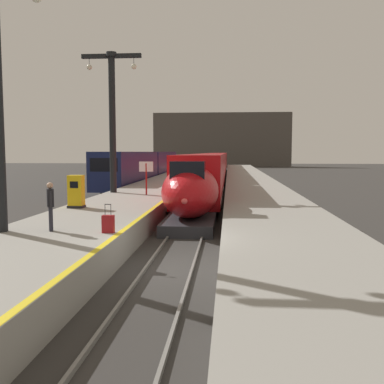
{
  "coord_description": "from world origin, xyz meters",
  "views": [
    {
      "loc": [
        1.88,
        -13.7,
        3.78
      ],
      "look_at": [
        0.08,
        7.8,
        1.8
      ],
      "focal_mm": 40.96,
      "sensor_mm": 36.0,
      "label": 1
    }
  ],
  "objects_px": {
    "highspeed_train_main": "(214,166)",
    "station_column_mid": "(112,109)",
    "passenger_near_edge": "(50,203)",
    "regional_train_adjacent": "(146,166)",
    "rolling_suitcase": "(108,224)",
    "departure_info_board": "(146,171)",
    "ticket_machine_yellow": "(76,193)"
  },
  "relations": [
    {
      "from": "highspeed_train_main",
      "to": "station_column_mid",
      "type": "relative_size",
      "value": 8.05
    },
    {
      "from": "passenger_near_edge",
      "to": "regional_train_adjacent",
      "type": "bearing_deg",
      "value": 95.82
    },
    {
      "from": "highspeed_train_main",
      "to": "regional_train_adjacent",
      "type": "relative_size",
      "value": 2.04
    },
    {
      "from": "rolling_suitcase",
      "to": "departure_info_board",
      "type": "xyz_separation_m",
      "value": [
        -1.19,
        13.19,
        1.2
      ]
    },
    {
      "from": "regional_train_adjacent",
      "to": "departure_info_board",
      "type": "relative_size",
      "value": 17.26
    },
    {
      "from": "station_column_mid",
      "to": "departure_info_board",
      "type": "relative_size",
      "value": 4.38
    },
    {
      "from": "departure_info_board",
      "to": "rolling_suitcase",
      "type": "bearing_deg",
      "value": -84.83
    },
    {
      "from": "passenger_near_edge",
      "to": "rolling_suitcase",
      "type": "relative_size",
      "value": 1.72
    },
    {
      "from": "passenger_near_edge",
      "to": "station_column_mid",
      "type": "bearing_deg",
      "value": 96.57
    },
    {
      "from": "passenger_near_edge",
      "to": "ticket_machine_yellow",
      "type": "height_order",
      "value": "passenger_near_edge"
    },
    {
      "from": "ticket_machine_yellow",
      "to": "departure_info_board",
      "type": "height_order",
      "value": "departure_info_board"
    },
    {
      "from": "highspeed_train_main",
      "to": "regional_train_adjacent",
      "type": "distance_m",
      "value": 8.53
    },
    {
      "from": "ticket_machine_yellow",
      "to": "departure_info_board",
      "type": "bearing_deg",
      "value": 72.06
    },
    {
      "from": "rolling_suitcase",
      "to": "station_column_mid",
      "type": "bearing_deg",
      "value": 104.28
    },
    {
      "from": "highspeed_train_main",
      "to": "rolling_suitcase",
      "type": "height_order",
      "value": "highspeed_train_main"
    },
    {
      "from": "passenger_near_edge",
      "to": "rolling_suitcase",
      "type": "xyz_separation_m",
      "value": [
        2.06,
        -0.16,
        -0.69
      ]
    },
    {
      "from": "highspeed_train_main",
      "to": "passenger_near_edge",
      "type": "xyz_separation_m",
      "value": [
        -4.23,
        -40.63,
        0.06
      ]
    },
    {
      "from": "highspeed_train_main",
      "to": "ticket_machine_yellow",
      "type": "xyz_separation_m",
      "value": [
        -5.55,
        -34.37,
        -0.19
      ]
    },
    {
      "from": "regional_train_adjacent",
      "to": "passenger_near_edge",
      "type": "distance_m",
      "value": 38.17
    },
    {
      "from": "passenger_near_edge",
      "to": "ticket_machine_yellow",
      "type": "relative_size",
      "value": 1.06
    },
    {
      "from": "regional_train_adjacent",
      "to": "station_column_mid",
      "type": "bearing_deg",
      "value": -84.64
    },
    {
      "from": "regional_train_adjacent",
      "to": "rolling_suitcase",
      "type": "height_order",
      "value": "regional_train_adjacent"
    },
    {
      "from": "highspeed_train_main",
      "to": "departure_info_board",
      "type": "distance_m",
      "value": 27.81
    },
    {
      "from": "rolling_suitcase",
      "to": "ticket_machine_yellow",
      "type": "xyz_separation_m",
      "value": [
        -3.39,
        6.42,
        0.44
      ]
    },
    {
      "from": "regional_train_adjacent",
      "to": "ticket_machine_yellow",
      "type": "relative_size",
      "value": 22.87
    },
    {
      "from": "highspeed_train_main",
      "to": "station_column_mid",
      "type": "xyz_separation_m",
      "value": [
        -5.9,
        -26.11,
        4.65
      ]
    },
    {
      "from": "highspeed_train_main",
      "to": "station_column_mid",
      "type": "bearing_deg",
      "value": -102.73
    },
    {
      "from": "highspeed_train_main",
      "to": "station_column_mid",
      "type": "height_order",
      "value": "station_column_mid"
    },
    {
      "from": "station_column_mid",
      "to": "ticket_machine_yellow",
      "type": "xyz_separation_m",
      "value": [
        0.35,
        -8.26,
        -4.84
      ]
    },
    {
      "from": "station_column_mid",
      "to": "ticket_machine_yellow",
      "type": "relative_size",
      "value": 5.81
    },
    {
      "from": "rolling_suitcase",
      "to": "regional_train_adjacent",
      "type": "bearing_deg",
      "value": 98.85
    },
    {
      "from": "ticket_machine_yellow",
      "to": "station_column_mid",
      "type": "bearing_deg",
      "value": 92.43
    }
  ]
}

